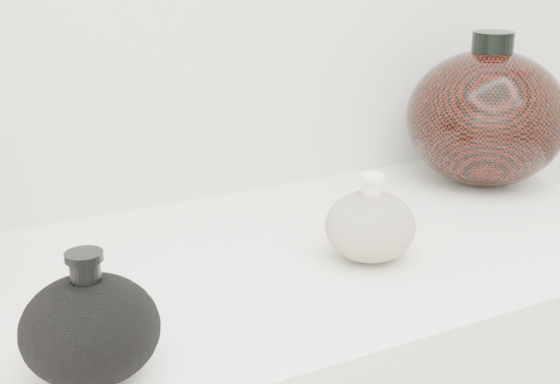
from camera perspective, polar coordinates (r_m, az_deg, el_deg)
black_gourd_vase at (r=0.73m, az=-13.71°, el=-9.65°), size 0.14×0.14×0.12m
cream_gourd_vase at (r=0.96m, az=6.61°, el=-2.44°), size 0.12×0.12×0.11m
right_round_pot at (r=1.27m, az=14.86°, el=5.32°), size 0.27×0.27×0.24m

